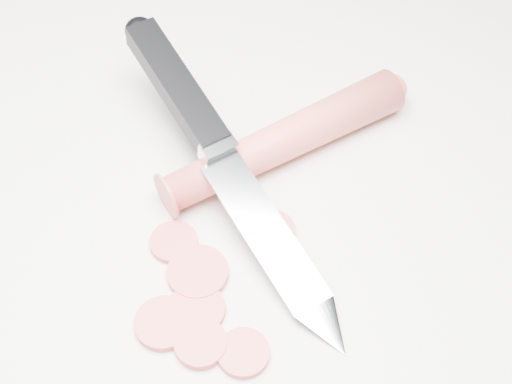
{
  "coord_description": "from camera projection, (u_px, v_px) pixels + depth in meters",
  "views": [
    {
      "loc": [
        0.04,
        -0.31,
        0.41
      ],
      "look_at": [
        0.03,
        -0.0,
        0.02
      ],
      "focal_mm": 50.0,
      "sensor_mm": 36.0,
      "label": 1
    }
  ],
  "objects": [
    {
      "name": "carrot_slice_2",
      "position": [
        197.0,
        309.0,
        0.46
      ],
      "size": [
        0.04,
        0.04,
        0.01
      ],
      "primitive_type": "cylinder",
      "color": "#CF4B49",
      "rests_on": "ground"
    },
    {
      "name": "carrot_slice_1",
      "position": [
        164.0,
        323.0,
        0.45
      ],
      "size": [
        0.04,
        0.04,
        0.01
      ],
      "primitive_type": "cylinder",
      "color": "#CF4B49",
      "rests_on": "ground"
    },
    {
      "name": "carrot",
      "position": [
        285.0,
        140.0,
        0.53
      ],
      "size": [
        0.18,
        0.14,
        0.03
      ],
      "primitive_type": "cylinder",
      "rotation": [
        1.57,
        0.0,
        -0.98
      ],
      "color": "#D74C43",
      "rests_on": "ground"
    },
    {
      "name": "carrot_slice_4",
      "position": [
        272.0,
        230.0,
        0.49
      ],
      "size": [
        0.03,
        0.03,
        0.01
      ],
      "primitive_type": "cylinder",
      "color": "#CF4B49",
      "rests_on": "ground"
    },
    {
      "name": "carrot_slice_5",
      "position": [
        174.0,
        242.0,
        0.49
      ],
      "size": [
        0.03,
        0.03,
        0.01
      ],
      "primitive_type": "cylinder",
      "color": "#CF4B49",
      "rests_on": "ground"
    },
    {
      "name": "kitchen_knife",
      "position": [
        230.0,
        165.0,
        0.49
      ],
      "size": [
        0.19,
        0.26,
        0.07
      ],
      "primitive_type": null,
      "color": "silver",
      "rests_on": "ground"
    },
    {
      "name": "ground",
      "position": [
        212.0,
        203.0,
        0.51
      ],
      "size": [
        2.4,
        2.4,
        0.0
      ],
      "primitive_type": "plane",
      "color": "silver",
      "rests_on": "ground"
    },
    {
      "name": "carrot_slice_0",
      "position": [
        198.0,
        273.0,
        0.47
      ],
      "size": [
        0.04,
        0.04,
        0.01
      ],
      "primitive_type": "cylinder",
      "color": "#CF4B49",
      "rests_on": "ground"
    },
    {
      "name": "carrot_slice_3",
      "position": [
        243.0,
        353.0,
        0.44
      ],
      "size": [
        0.03,
        0.03,
        0.01
      ],
      "primitive_type": "cylinder",
      "color": "#CF4B49",
      "rests_on": "ground"
    },
    {
      "name": "carrot_slice_6",
      "position": [
        201.0,
        344.0,
        0.44
      ],
      "size": [
        0.03,
        0.03,
        0.01
      ],
      "primitive_type": "cylinder",
      "color": "#CF4B49",
      "rests_on": "ground"
    }
  ]
}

